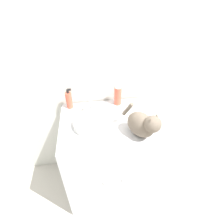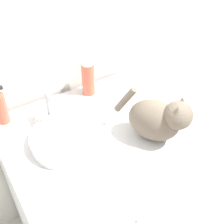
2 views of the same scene
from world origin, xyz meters
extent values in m
cube|color=silver|center=(0.00, 0.63, 1.25)|extent=(6.00, 0.05, 2.50)
cube|color=silver|center=(0.00, 0.29, 0.41)|extent=(0.74, 0.58, 0.82)
sphere|color=silver|center=(0.07, 0.00, 0.45)|extent=(0.02, 0.02, 0.02)
cylinder|color=white|center=(-0.12, 0.27, 0.85)|extent=(0.29, 0.29, 0.05)
cylinder|color=silver|center=(-0.12, 0.43, 0.90)|extent=(0.02, 0.02, 0.15)
cylinder|color=silver|center=(-0.12, 0.39, 0.97)|extent=(0.02, 0.07, 0.02)
cylinder|color=white|center=(-0.17, 0.43, 0.84)|extent=(0.03, 0.03, 0.03)
cylinder|color=white|center=(-0.06, 0.43, 0.84)|extent=(0.03, 0.03, 0.03)
ellipsoid|color=#7A6B5B|center=(0.21, 0.12, 0.91)|extent=(0.24, 0.26, 0.17)
sphere|color=#7A6B5B|center=(0.26, 0.04, 0.97)|extent=(0.16, 0.16, 0.11)
cone|color=#7A6B5B|center=(0.23, 0.03, 1.02)|extent=(0.05, 0.05, 0.04)
cone|color=#7A6B5B|center=(0.28, 0.06, 1.02)|extent=(0.05, 0.05, 0.04)
cylinder|color=#7A6B5B|center=(0.14, 0.22, 0.97)|extent=(0.08, 0.10, 0.14)
cylinder|color=#EF6047|center=(-0.29, 0.53, 0.90)|extent=(0.05, 0.05, 0.14)
cylinder|color=#EF6047|center=(0.12, 0.52, 0.91)|extent=(0.06, 0.06, 0.16)
cone|color=white|center=(0.12, 0.52, 1.01)|extent=(0.06, 0.06, 0.04)
camera|label=1|loc=(-0.13, -0.74, 1.70)|focal=28.00mm
camera|label=2|loc=(-0.41, -0.58, 1.75)|focal=50.00mm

